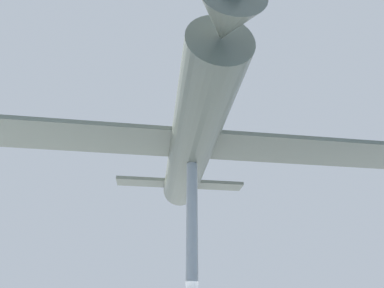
# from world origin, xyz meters

# --- Properties ---
(support_pylon_central) EXTENTS (0.42, 0.42, 6.79)m
(support_pylon_central) POSITION_xyz_m (0.00, 0.00, 3.39)
(support_pylon_central) COLOR #999EA3
(support_pylon_central) RESTS_ON ground_plane
(suspended_airplane) EXTENTS (22.02, 12.95, 3.11)m
(suspended_airplane) POSITION_xyz_m (0.02, 0.23, 7.72)
(suspended_airplane) COLOR slate
(suspended_airplane) RESTS_ON support_pylon_central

